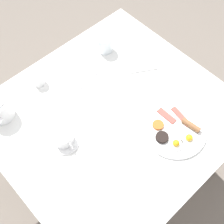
% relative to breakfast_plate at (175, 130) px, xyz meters
% --- Properties ---
extents(ground_plane, '(8.00, 8.00, 0.00)m').
position_rel_breakfast_plate_xyz_m(ground_plane, '(0.25, 0.14, -0.73)').
color(ground_plane, '#70665B').
extents(table, '(0.98, 1.05, 0.72)m').
position_rel_breakfast_plate_xyz_m(table, '(0.25, 0.14, -0.08)').
color(table, white).
rests_on(table, ground_plane).
extents(breakfast_plate, '(0.28, 0.28, 0.04)m').
position_rel_breakfast_plate_xyz_m(breakfast_plate, '(0.00, 0.00, 0.00)').
color(breakfast_plate, white).
rests_on(breakfast_plate, table).
extents(teacup_with_saucer_left, '(0.14, 0.14, 0.06)m').
position_rel_breakfast_plate_xyz_m(teacup_with_saucer_left, '(0.30, 0.39, 0.02)').
color(teacup_with_saucer_left, white).
rests_on(teacup_with_saucer_left, table).
extents(water_glass_tall, '(0.08, 0.08, 0.09)m').
position_rel_breakfast_plate_xyz_m(water_glass_tall, '(0.57, -0.10, 0.04)').
color(water_glass_tall, white).
rests_on(water_glass_tall, table).
extents(creamer_jug, '(0.08, 0.06, 0.06)m').
position_rel_breakfast_plate_xyz_m(creamer_jug, '(0.63, 0.28, 0.02)').
color(creamer_jug, white).
rests_on(creamer_jug, table).
extents(napkin_folded, '(0.19, 0.20, 0.01)m').
position_rel_breakfast_plate_xyz_m(napkin_folded, '(0.38, -0.17, -0.00)').
color(napkin_folded, white).
rests_on(napkin_folded, table).
extents(fork_by_plate, '(0.15, 0.13, 0.00)m').
position_rel_breakfast_plate_xyz_m(fork_by_plate, '(0.02, 0.45, -0.01)').
color(fork_by_plate, silver).
rests_on(fork_by_plate, table).
extents(knife_by_plate, '(0.04, 0.22, 0.00)m').
position_rel_breakfast_plate_xyz_m(knife_by_plate, '(0.47, 0.10, -0.01)').
color(knife_by_plate, silver).
rests_on(knife_by_plate, table).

